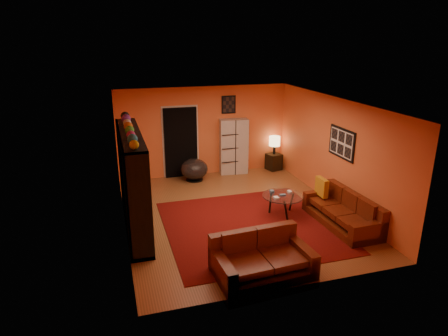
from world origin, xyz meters
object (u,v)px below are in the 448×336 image
object	(u,v)px
sofa	(345,212)
storage_cabinet	(234,147)
loveseat	(261,258)
side_table	(274,162)
tv	(135,183)
table_lamp	(275,142)
coffee_table	(283,197)
bowl_chair	(194,169)
entertainment_unit	(133,181)

from	to	relation	value
sofa	storage_cabinet	xyz separation A→B (m)	(-1.28, 3.99, 0.54)
loveseat	side_table	distance (m)	5.72
tv	loveseat	bearing A→B (deg)	-142.71
sofa	table_lamp	size ratio (longest dim) A/B	3.65
sofa	table_lamp	xyz separation A→B (m)	(0.02, 3.94, 0.61)
coffee_table	bowl_chair	world-z (taller)	bowl_chair
storage_cabinet	bowl_chair	bearing A→B (deg)	-160.77
entertainment_unit	coffee_table	xyz separation A→B (m)	(3.31, -0.35, -0.62)
tv	table_lamp	size ratio (longest dim) A/B	1.60
coffee_table	storage_cabinet	xyz separation A→B (m)	(-0.18, 3.15, 0.39)
entertainment_unit	side_table	xyz separation A→B (m)	(4.42, 2.75, -0.80)
coffee_table	storage_cabinet	size ratio (longest dim) A/B	0.57
coffee_table	loveseat	bearing A→B (deg)	-123.31
tv	side_table	distance (m)	5.17
loveseat	entertainment_unit	bearing A→B (deg)	35.24
entertainment_unit	sofa	bearing A→B (deg)	-15.14
bowl_chair	table_lamp	world-z (taller)	table_lamp
sofa	bowl_chair	distance (m)	4.49
sofa	loveseat	xyz separation A→B (m)	(-2.46, -1.22, -0.01)
loveseat	bowl_chair	bearing A→B (deg)	-2.62
loveseat	storage_cabinet	bearing A→B (deg)	-16.49
entertainment_unit	loveseat	bearing A→B (deg)	-51.02
tv	coffee_table	xyz separation A→B (m)	(3.26, -0.44, -0.54)
side_table	tv	bearing A→B (deg)	-148.65
entertainment_unit	side_table	size ratio (longest dim) A/B	6.00
loveseat	bowl_chair	size ratio (longest dim) A/B	2.23
bowl_chair	side_table	xyz separation A→B (m)	(2.57, 0.25, -0.09)
loveseat	storage_cabinet	world-z (taller)	storage_cabinet
loveseat	table_lamp	distance (m)	5.76
entertainment_unit	loveseat	xyz separation A→B (m)	(1.95, -2.41, -0.77)
bowl_chair	table_lamp	xyz separation A→B (m)	(2.57, 0.25, 0.56)
coffee_table	bowl_chair	distance (m)	3.20
tv	table_lamp	distance (m)	5.12
tv	loveseat	world-z (taller)	tv
loveseat	table_lamp	world-z (taller)	table_lamp
table_lamp	tv	bearing A→B (deg)	-148.65
loveseat	bowl_chair	xyz separation A→B (m)	(-0.10, 4.91, 0.05)
side_table	coffee_table	bearing A→B (deg)	-109.81
entertainment_unit	storage_cabinet	size ratio (longest dim) A/B	1.82
coffee_table	bowl_chair	size ratio (longest dim) A/B	1.21
bowl_chair	table_lamp	bearing A→B (deg)	5.56
sofa	table_lamp	bearing A→B (deg)	87.93
storage_cabinet	side_table	size ratio (longest dim) A/B	3.30
coffee_table	side_table	distance (m)	3.30
tv	table_lamp	xyz separation A→B (m)	(4.37, 2.66, -0.08)
tv	sofa	distance (m)	4.59
entertainment_unit	sofa	world-z (taller)	entertainment_unit
sofa	storage_cabinet	bearing A→B (deg)	105.89
coffee_table	bowl_chair	xyz separation A→B (m)	(-1.45, 2.85, -0.09)
tv	table_lamp	world-z (taller)	tv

